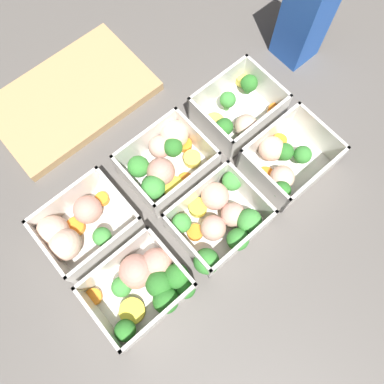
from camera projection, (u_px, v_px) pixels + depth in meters
The scene contains 9 objects.
ground_plane at pixel (192, 196), 0.62m from camera, with size 4.00×4.00×0.00m, color #56514C.
container_near_left at pixel (147, 284), 0.55m from camera, with size 0.14×0.12×0.06m.
container_near_center at pixel (220, 220), 0.58m from camera, with size 0.15×0.12×0.06m.
container_near_right at pixel (285, 161), 0.61m from camera, with size 0.13×0.12×0.06m.
container_far_left at pixel (77, 229), 0.57m from camera, with size 0.14×0.11×0.06m.
container_far_center at pixel (165, 161), 0.61m from camera, with size 0.14×0.12×0.06m.
container_far_right at pixel (238, 111), 0.64m from camera, with size 0.15×0.12×0.06m.
juice_carton at pixel (307, 12), 0.62m from camera, with size 0.07×0.07×0.20m.
cutting_board at pixel (71, 97), 0.67m from camera, with size 0.28×0.18×0.02m.
Camera 1 is at (-0.13, -0.15, 0.59)m, focal length 35.00 mm.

